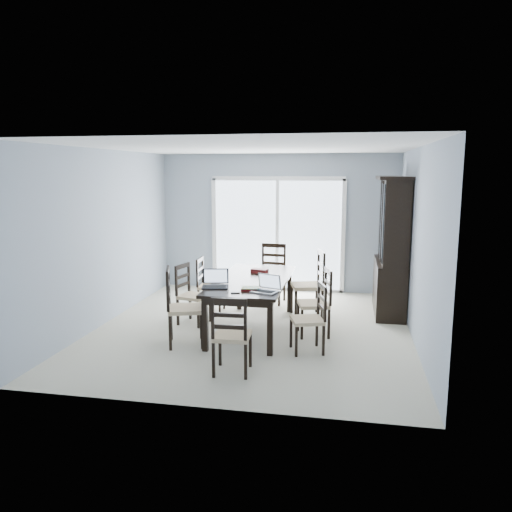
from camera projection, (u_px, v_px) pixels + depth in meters
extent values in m
plane|color=beige|center=(252.00, 329.00, 7.29)|extent=(5.00, 5.00, 0.00)
plane|color=white|center=(252.00, 147.00, 6.85)|extent=(5.00, 5.00, 0.00)
cube|color=#8E9BAA|center=(278.00, 223.00, 9.49)|extent=(4.50, 0.02, 2.60)
cube|color=#8E9BAA|center=(106.00, 237.00, 7.48)|extent=(0.02, 5.00, 2.60)
cube|color=#8E9BAA|center=(417.00, 245.00, 6.66)|extent=(0.02, 5.00, 2.60)
cube|color=gray|center=(284.00, 281.00, 10.69)|extent=(4.50, 2.00, 0.10)
cube|color=#99999E|center=(290.00, 246.00, 11.56)|extent=(4.50, 0.06, 1.10)
cube|color=black|center=(252.00, 280.00, 7.17)|extent=(1.00, 2.20, 0.04)
cube|color=black|center=(252.00, 284.00, 7.18)|extent=(0.88, 2.08, 0.10)
cube|color=black|center=(205.00, 325.00, 6.34)|extent=(0.07, 0.07, 0.69)
cube|color=black|center=(270.00, 329.00, 6.19)|extent=(0.07, 0.07, 0.69)
cube|color=black|center=(239.00, 289.00, 8.28)|extent=(0.07, 0.07, 0.69)
cube|color=black|center=(289.00, 291.00, 8.13)|extent=(0.07, 0.07, 0.69)
cube|color=black|center=(389.00, 287.00, 8.06)|extent=(0.45, 1.30, 0.85)
cube|color=black|center=(394.00, 221.00, 7.88)|extent=(0.38, 1.30, 1.30)
cube|color=black|center=(394.00, 178.00, 7.77)|extent=(0.50, 1.38, 0.05)
cube|color=black|center=(383.00, 223.00, 7.51)|extent=(0.02, 0.36, 1.18)
cube|color=black|center=(381.00, 221.00, 7.91)|extent=(0.02, 0.36, 1.18)
cube|color=black|center=(380.00, 218.00, 8.32)|extent=(0.02, 0.36, 1.18)
cube|color=silver|center=(277.00, 236.00, 9.52)|extent=(2.40, 0.02, 2.10)
cube|color=white|center=(278.00, 178.00, 9.32)|extent=(2.52, 0.05, 0.08)
cube|color=white|center=(277.00, 236.00, 9.50)|extent=(0.06, 0.05, 2.10)
cube|color=white|center=(277.00, 289.00, 9.68)|extent=(2.52, 0.05, 0.05)
cube|color=black|center=(171.00, 324.00, 6.78)|extent=(0.05, 0.05, 0.46)
cube|color=black|center=(170.00, 333.00, 6.38)|extent=(0.05, 0.05, 0.46)
cube|color=black|center=(201.00, 322.00, 6.84)|extent=(0.05, 0.05, 0.46)
cube|color=black|center=(202.00, 332.00, 6.44)|extent=(0.05, 0.05, 0.46)
cube|color=beige|center=(186.00, 309.00, 6.57)|extent=(0.57, 0.57, 0.05)
cube|color=black|center=(190.00, 306.00, 7.75)|extent=(0.04, 0.04, 0.40)
cube|color=black|center=(178.00, 312.00, 7.43)|extent=(0.04, 0.04, 0.40)
cube|color=black|center=(210.00, 309.00, 7.61)|extent=(0.04, 0.04, 0.40)
cube|color=black|center=(198.00, 315.00, 7.29)|extent=(0.04, 0.04, 0.40)
cube|color=beige|center=(194.00, 296.00, 7.48)|extent=(0.47, 0.47, 0.05)
cube|color=black|center=(204.00, 297.00, 8.37)|extent=(0.03, 0.03, 0.39)
cube|color=black|center=(199.00, 302.00, 8.03)|extent=(0.03, 0.03, 0.39)
cube|color=black|center=(224.00, 297.00, 8.32)|extent=(0.03, 0.03, 0.39)
cube|color=black|center=(220.00, 303.00, 7.98)|extent=(0.03, 0.03, 0.39)
cube|color=beige|center=(211.00, 287.00, 8.14)|extent=(0.40, 0.40, 0.05)
cube|color=black|center=(323.00, 341.00, 6.21)|extent=(0.04, 0.04, 0.39)
cube|color=black|center=(317.00, 332.00, 6.55)|extent=(0.04, 0.04, 0.39)
cube|color=black|center=(296.00, 342.00, 6.17)|extent=(0.04, 0.04, 0.39)
cube|color=black|center=(291.00, 333.00, 6.50)|extent=(0.04, 0.04, 0.39)
cube|color=beige|center=(307.00, 320.00, 6.32)|extent=(0.48, 0.48, 0.05)
cube|color=black|center=(329.00, 324.00, 6.83)|extent=(0.04, 0.04, 0.42)
cube|color=black|center=(324.00, 316.00, 7.19)|extent=(0.04, 0.04, 0.42)
cube|color=black|center=(302.00, 325.00, 6.81)|extent=(0.04, 0.04, 0.42)
cube|color=black|center=(298.00, 317.00, 7.17)|extent=(0.04, 0.04, 0.42)
cube|color=beige|center=(313.00, 304.00, 6.96)|extent=(0.50, 0.50, 0.05)
cube|color=black|center=(322.00, 305.00, 7.72)|extent=(0.05, 0.05, 0.46)
cube|color=black|center=(317.00, 298.00, 8.12)|extent=(0.05, 0.05, 0.46)
cube|color=black|center=(296.00, 306.00, 7.68)|extent=(0.05, 0.05, 0.46)
cube|color=black|center=(292.00, 299.00, 8.09)|extent=(0.05, 0.05, 0.46)
cube|color=beige|center=(307.00, 286.00, 7.86)|extent=(0.56, 0.56, 0.05)
cube|color=black|center=(214.00, 360.00, 5.54)|extent=(0.04, 0.04, 0.41)
cube|color=black|center=(246.00, 362.00, 5.49)|extent=(0.04, 0.04, 0.41)
cube|color=black|center=(220.00, 349.00, 5.90)|extent=(0.04, 0.04, 0.41)
cube|color=black|center=(250.00, 350.00, 5.85)|extent=(0.04, 0.04, 0.41)
cube|color=beige|center=(232.00, 336.00, 5.66)|extent=(0.42, 0.42, 0.05)
cube|color=black|center=(284.00, 288.00, 8.86)|extent=(0.04, 0.04, 0.45)
cube|color=black|center=(263.00, 287.00, 8.97)|extent=(0.04, 0.04, 0.45)
cube|color=black|center=(279.00, 293.00, 8.48)|extent=(0.04, 0.04, 0.45)
cube|color=black|center=(257.00, 292.00, 8.59)|extent=(0.04, 0.04, 0.45)
cube|color=beige|center=(271.00, 276.00, 8.68)|extent=(0.48, 0.48, 0.05)
cube|color=black|center=(215.00, 287.00, 6.62)|extent=(0.39, 0.31, 0.02)
cube|color=silver|center=(215.00, 278.00, 6.60)|extent=(0.31, 0.10, 0.18)
cube|color=#BBBBBE|center=(265.00, 292.00, 6.36)|extent=(0.38, 0.32, 0.02)
cube|color=silver|center=(265.00, 283.00, 6.34)|extent=(0.28, 0.13, 0.17)
cube|color=maroon|center=(250.00, 289.00, 6.49)|extent=(0.22, 0.17, 0.03)
cube|color=gold|center=(250.00, 288.00, 6.48)|extent=(0.26, 0.22, 0.01)
cube|color=black|center=(235.00, 293.00, 6.32)|extent=(0.12, 0.07, 0.01)
cube|color=#4D120F|center=(260.00, 271.00, 7.56)|extent=(0.27, 0.17, 0.06)
cube|color=maroon|center=(257.00, 255.00, 10.78)|extent=(2.09, 1.90, 0.96)
cube|color=gray|center=(257.00, 232.00, 10.70)|extent=(2.15, 1.96, 0.06)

